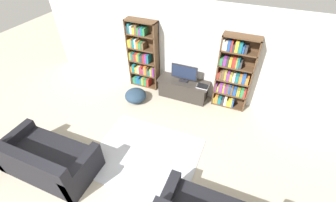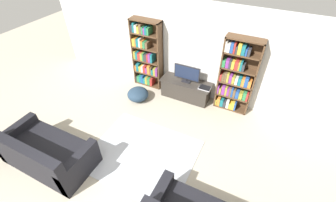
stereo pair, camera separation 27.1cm
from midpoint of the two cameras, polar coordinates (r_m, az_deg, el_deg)
wall_back at (r=6.06m, az=4.02°, el=12.62°), size 8.80×0.06×2.60m
bookshelf_left at (r=6.56m, az=-7.73°, el=11.17°), size 0.87×0.30×2.00m
bookshelf_right at (r=5.86m, az=14.87°, el=6.44°), size 0.87×0.30×2.00m
tv_stand at (r=6.35m, az=2.69°, el=3.12°), size 1.41×0.51×0.54m
television at (r=6.06m, az=2.87°, el=7.12°), size 0.72×0.16×0.49m
laptop at (r=6.01m, az=7.51°, el=3.67°), size 0.31×0.24×0.03m
area_rug at (r=5.09m, az=-7.35°, el=-13.60°), size 2.24×1.85×0.02m
couch_left_sectional at (r=5.26m, az=-29.72°, el=-12.96°), size 1.90×0.97×0.93m
beanbag_ottoman at (r=6.34m, az=-9.47°, el=1.35°), size 0.59×0.59×0.34m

